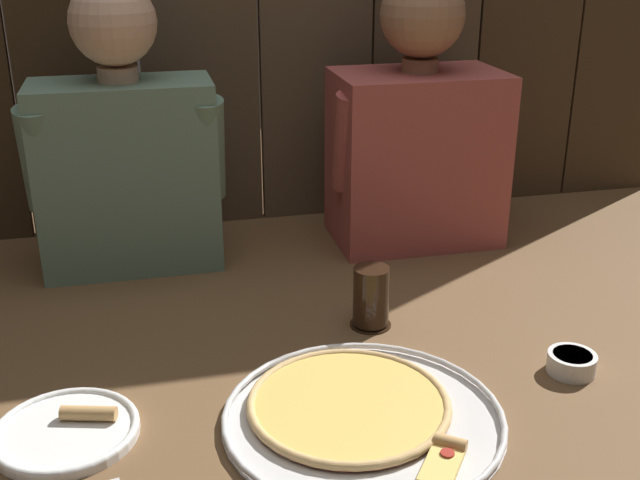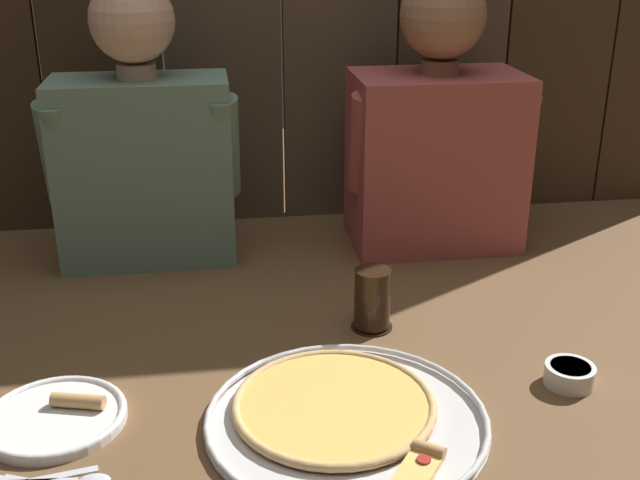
{
  "view_description": "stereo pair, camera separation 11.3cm",
  "coord_description": "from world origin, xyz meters",
  "px_view_note": "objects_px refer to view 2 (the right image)",
  "views": [
    {
      "loc": [
        -0.29,
        -1.13,
        0.7
      ],
      "look_at": [
        0.0,
        0.1,
        0.18
      ],
      "focal_mm": 44.07,
      "sensor_mm": 36.0,
      "label": 1
    },
    {
      "loc": [
        -0.18,
        -1.15,
        0.7
      ],
      "look_at": [
        0.0,
        0.1,
        0.18
      ],
      "focal_mm": 44.07,
      "sensor_mm": 36.0,
      "label": 2
    }
  ],
  "objects_px": {
    "dinner_plate": "(56,417)",
    "diner_right": "(437,127)",
    "pizza_tray": "(343,413)",
    "diner_left": "(142,135)",
    "dipping_bowl": "(570,374)",
    "drinking_glass": "(372,300)"
  },
  "relations": [
    {
      "from": "dinner_plate",
      "to": "diner_right",
      "type": "xyz_separation_m",
      "value": [
        0.75,
        0.61,
        0.26
      ]
    },
    {
      "from": "diner_right",
      "to": "diner_left",
      "type": "bearing_deg",
      "value": -179.95
    },
    {
      "from": "pizza_tray",
      "to": "drinking_glass",
      "type": "height_order",
      "value": "drinking_glass"
    },
    {
      "from": "pizza_tray",
      "to": "diner_right",
      "type": "distance_m",
      "value": 0.79
    },
    {
      "from": "pizza_tray",
      "to": "drinking_glass",
      "type": "distance_m",
      "value": 0.29
    },
    {
      "from": "pizza_tray",
      "to": "dinner_plate",
      "type": "relative_size",
      "value": 2.01
    },
    {
      "from": "drinking_glass",
      "to": "dipping_bowl",
      "type": "distance_m",
      "value": 0.36
    },
    {
      "from": "dinner_plate",
      "to": "diner_left",
      "type": "bearing_deg",
      "value": 79.84
    },
    {
      "from": "pizza_tray",
      "to": "diner_left",
      "type": "bearing_deg",
      "value": 115.43
    },
    {
      "from": "drinking_glass",
      "to": "dinner_plate",
      "type": "bearing_deg",
      "value": -157.3
    },
    {
      "from": "dinner_plate",
      "to": "drinking_glass",
      "type": "relative_size",
      "value": 1.82
    },
    {
      "from": "pizza_tray",
      "to": "dinner_plate",
      "type": "bearing_deg",
      "value": 172.96
    },
    {
      "from": "dipping_bowl",
      "to": "diner_left",
      "type": "height_order",
      "value": "diner_left"
    },
    {
      "from": "drinking_glass",
      "to": "diner_right",
      "type": "distance_m",
      "value": 0.5
    },
    {
      "from": "dipping_bowl",
      "to": "pizza_tray",
      "type": "bearing_deg",
      "value": -173.86
    },
    {
      "from": "drinking_glass",
      "to": "diner_left",
      "type": "relative_size",
      "value": 0.19
    },
    {
      "from": "pizza_tray",
      "to": "diner_right",
      "type": "relative_size",
      "value": 0.7
    },
    {
      "from": "pizza_tray",
      "to": "dipping_bowl",
      "type": "height_order",
      "value": "dipping_bowl"
    },
    {
      "from": "dinner_plate",
      "to": "diner_right",
      "type": "height_order",
      "value": "diner_right"
    },
    {
      "from": "dinner_plate",
      "to": "drinking_glass",
      "type": "height_order",
      "value": "drinking_glass"
    },
    {
      "from": "diner_right",
      "to": "dipping_bowl",
      "type": "bearing_deg",
      "value": -85.02
    },
    {
      "from": "diner_left",
      "to": "dipping_bowl",
      "type": "bearing_deg",
      "value": -42.09
    }
  ]
}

